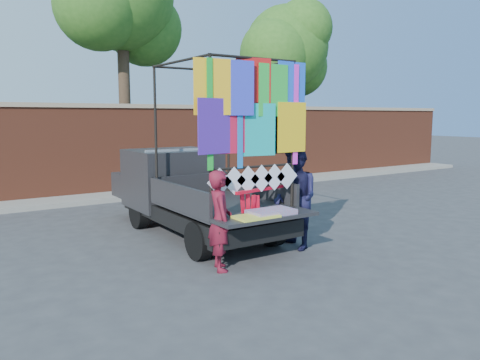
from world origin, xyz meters
TOP-DOWN VIEW (x-y plane):
  - ground at (0.00, 0.00)m, footprint 90.00×90.00m
  - brick_wall at (0.00, 7.00)m, footprint 30.00×0.45m
  - curb at (0.00, 6.30)m, footprint 30.00×1.20m
  - tree_mid at (1.02, 8.12)m, footprint 4.20×3.30m
  - tree_right at (7.52, 8.12)m, footprint 4.20×3.30m
  - pickup_truck at (-0.05, 2.07)m, footprint 1.99×4.99m
  - woman at (-0.75, -0.49)m, footprint 0.51×0.63m
  - man at (0.91, -0.22)m, footprint 0.77×0.93m
  - streamer_bundle at (-0.04, -0.37)m, footprint 1.05×0.26m

SIDE VIEW (x-z plane):
  - ground at x=0.00m, z-range 0.00..0.00m
  - curb at x=0.00m, z-range 0.00..0.12m
  - woman at x=-0.75m, z-range 0.00..1.49m
  - pickup_truck at x=-0.05m, z-range -0.78..2.37m
  - man at x=0.91m, z-range 0.00..1.76m
  - streamer_bundle at x=-0.04m, z-range 0.54..1.27m
  - brick_wall at x=0.00m, z-range 0.02..2.63m
  - tree_right at x=7.52m, z-range 1.44..8.06m
  - tree_mid at x=1.02m, z-range 1.83..9.56m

